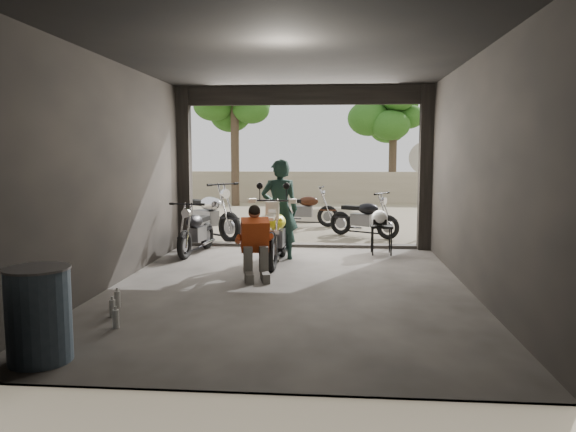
% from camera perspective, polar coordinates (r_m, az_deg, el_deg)
% --- Properties ---
extents(ground, '(80.00, 80.00, 0.00)m').
position_cam_1_polar(ground, '(7.96, 0.04, -7.40)').
color(ground, '#7A6D56').
rests_on(ground, ground).
extents(garage, '(7.00, 7.13, 3.20)m').
position_cam_1_polar(garage, '(8.30, 0.36, 2.12)').
color(garage, '#2D2B28').
rests_on(garage, ground).
extents(boundary_wall, '(18.00, 0.30, 1.20)m').
position_cam_1_polar(boundary_wall, '(21.75, 3.16, 2.95)').
color(boundary_wall, gray).
rests_on(boundary_wall, ground).
extents(tree_left, '(2.20, 2.20, 5.60)m').
position_cam_1_polar(tree_left, '(20.64, -5.46, 12.16)').
color(tree_left, '#382B1E').
rests_on(tree_left, ground).
extents(tree_right, '(2.20, 2.20, 5.00)m').
position_cam_1_polar(tree_right, '(21.87, 10.69, 10.62)').
color(tree_right, '#382B1E').
rests_on(tree_right, ground).
extents(main_bike, '(0.79, 1.80, 1.18)m').
position_cam_1_polar(main_bike, '(9.59, -1.09, -1.44)').
color(main_bike, beige).
rests_on(main_bike, ground).
extents(left_bike, '(0.79, 1.56, 1.01)m').
position_cam_1_polar(left_bike, '(10.67, -9.31, -1.19)').
color(left_bike, black).
rests_on(left_bike, ground).
extents(outside_bike_a, '(1.95, 1.78, 1.27)m').
position_cam_1_polar(outside_bike_a, '(12.46, -8.19, 0.51)').
color(outside_bike_a, black).
rests_on(outside_bike_a, ground).
extents(outside_bike_b, '(1.61, 0.78, 1.05)m').
position_cam_1_polar(outside_bike_b, '(14.57, 1.67, 0.98)').
color(outside_bike_b, '#391A0D').
rests_on(outside_bike_b, ground).
extents(outside_bike_c, '(1.64, 1.34, 1.04)m').
position_cam_1_polar(outside_bike_c, '(12.82, 7.70, 0.15)').
color(outside_bike_c, black).
rests_on(outside_bike_c, ground).
extents(rider, '(0.71, 0.52, 1.79)m').
position_cam_1_polar(rider, '(9.93, -0.85, 0.61)').
color(rider, black).
rests_on(rider, ground).
extents(mechanic, '(0.71, 0.86, 1.08)m').
position_cam_1_polar(mechanic, '(8.39, -3.30, -2.92)').
color(mechanic, '#B04017').
rests_on(mechanic, ground).
extents(stool, '(0.40, 0.40, 0.56)m').
position_cam_1_polar(stool, '(10.60, 9.48, -1.36)').
color(stool, black).
rests_on(stool, ground).
extents(helmet, '(0.38, 0.39, 0.29)m').
position_cam_1_polar(helmet, '(10.56, 9.29, -0.18)').
color(helmet, silver).
rests_on(helmet, stool).
extents(oil_drum, '(0.66, 0.66, 0.87)m').
position_cam_1_polar(oil_drum, '(5.59, -23.98, -9.29)').
color(oil_drum, '#3C5165').
rests_on(oil_drum, ground).
extents(sign_post, '(0.72, 0.08, 2.16)m').
position_cam_1_polar(sign_post, '(12.75, 13.72, 4.13)').
color(sign_post, black).
rests_on(sign_post, ground).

